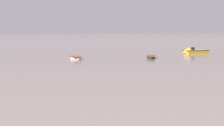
# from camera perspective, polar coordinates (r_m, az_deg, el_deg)

# --- Properties ---
(motorboat_moored_0) EXTENTS (6.41, 2.99, 2.12)m
(motorboat_moored_0) POSITION_cam_1_polar(r_m,az_deg,el_deg) (79.94, 12.56, 1.69)
(motorboat_moored_0) COLOR gold
(motorboat_moored_0) RESTS_ON ground
(rowboat_moored_2) EXTENTS (2.01, 4.70, 0.72)m
(rowboat_moored_2) POSITION_cam_1_polar(r_m,az_deg,el_deg) (63.51, -5.78, 0.76)
(rowboat_moored_2) COLOR white
(rowboat_moored_2) RESTS_ON ground
(rowboat_moored_3) EXTENTS (3.17, 4.62, 0.69)m
(rowboat_moored_3) POSITION_cam_1_polar(r_m,az_deg,el_deg) (65.77, 6.18, 0.91)
(rowboat_moored_3) COLOR #23602D
(rowboat_moored_3) RESTS_ON ground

